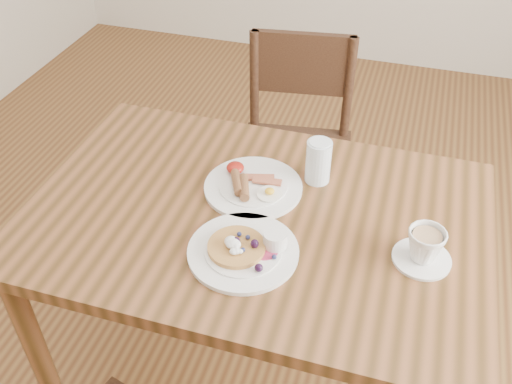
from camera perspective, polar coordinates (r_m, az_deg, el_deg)
ground at (r=2.07m, az=0.00°, el=-17.80°), size 5.00×5.00×0.00m
dining_table at (r=1.56m, az=0.00°, el=-4.79°), size 1.20×0.80×0.75m
chair_far at (r=2.20m, az=3.98°, el=4.89°), size 0.47×0.47×0.88m
pancake_plate at (r=1.38m, az=-1.07°, el=-5.70°), size 0.27×0.27×0.06m
breakfast_plate at (r=1.56m, az=-0.44°, el=0.64°), size 0.27×0.27×0.04m
teacup_saucer at (r=1.40m, az=16.49°, el=-5.33°), size 0.14×0.14×0.09m
water_glass at (r=1.57m, az=6.25°, el=3.05°), size 0.07×0.07×0.13m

